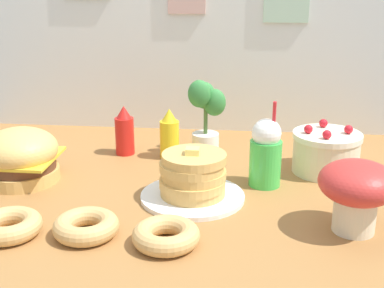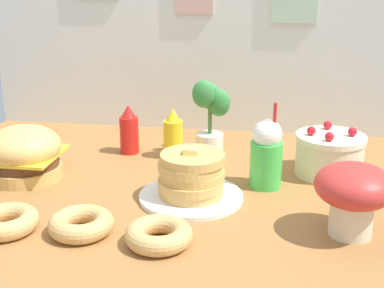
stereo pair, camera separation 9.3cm
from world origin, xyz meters
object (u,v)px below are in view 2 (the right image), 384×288
at_px(potted_plant, 210,114).
at_px(mustard_bottle, 173,135).
at_px(pancake_stack, 191,179).
at_px(donut_chocolate, 81,223).
at_px(layer_cake, 329,154).
at_px(donut_vanilla, 159,234).
at_px(mushroom_stool, 354,192).
at_px(donut_pink_glaze, 6,221).
at_px(ketchup_bottle, 129,131).
at_px(cream_soda_cup, 266,154).
at_px(burger, 24,153).

bearing_deg(potted_plant, mustard_bottle, -149.44).
bearing_deg(pancake_stack, donut_chocolate, -134.69).
bearing_deg(layer_cake, donut_vanilla, -130.43).
distance_m(pancake_stack, mushroom_stool, 0.58).
xyz_separation_m(donut_pink_glaze, donut_chocolate, (0.25, 0.02, 0.00)).
height_order(ketchup_bottle, donut_vanilla, ketchup_bottle).
bearing_deg(layer_cake, cream_soda_cup, -147.03).
distance_m(burger, ketchup_bottle, 0.49).
height_order(burger, mushroom_stool, mushroom_stool).
height_order(donut_vanilla, mushroom_stool, mushroom_stool).
bearing_deg(pancake_stack, mustard_bottle, 109.03).
height_order(ketchup_bottle, potted_plant, potted_plant).
relative_size(pancake_stack, mustard_bottle, 1.70).
xyz_separation_m(mustard_bottle, donut_pink_glaze, (-0.41, -0.77, -0.07)).
distance_m(pancake_stack, donut_vanilla, 0.35).
distance_m(mustard_bottle, potted_plant, 0.20).
bearing_deg(mustard_bottle, donut_chocolate, -102.30).
xyz_separation_m(layer_cake, potted_plant, (-0.52, 0.20, 0.10)).
xyz_separation_m(donut_pink_glaze, donut_vanilla, (0.51, -0.01, 0.00)).
xyz_separation_m(pancake_stack, donut_chocolate, (-0.31, -0.31, -0.04)).
distance_m(burger, donut_vanilla, 0.80).
bearing_deg(potted_plant, burger, -149.43).
height_order(cream_soda_cup, donut_vanilla, cream_soda_cup).
distance_m(pancake_stack, potted_plant, 0.53).
height_order(pancake_stack, ketchup_bottle, ketchup_bottle).
bearing_deg(pancake_stack, cream_soda_cup, 30.57).
height_order(mustard_bottle, cream_soda_cup, cream_soda_cup).
bearing_deg(layer_cake, donut_pink_glaze, -148.59).
height_order(ketchup_bottle, cream_soda_cup, cream_soda_cup).
bearing_deg(donut_vanilla, layer_cake, 49.57).
bearing_deg(mustard_bottle, cream_soda_cup, -33.14).
relative_size(potted_plant, mushroom_stool, 1.39).
bearing_deg(ketchup_bottle, donut_pink_glaze, -103.89).
distance_m(pancake_stack, donut_chocolate, 0.44).
distance_m(donut_pink_glaze, mushroom_stool, 1.12).
distance_m(layer_cake, mustard_bottle, 0.68).
height_order(layer_cake, cream_soda_cup, cream_soda_cup).
distance_m(pancake_stack, layer_cake, 0.62).
distance_m(burger, layer_cake, 1.25).
bearing_deg(donut_pink_glaze, mushroom_stool, 7.28).
distance_m(pancake_stack, mustard_bottle, 0.46).
height_order(cream_soda_cup, potted_plant, potted_plant).
bearing_deg(pancake_stack, layer_cake, 31.76).
xyz_separation_m(donut_pink_glaze, potted_plant, (0.56, 0.86, 0.15)).
distance_m(pancake_stack, donut_pink_glaze, 0.65).
xyz_separation_m(pancake_stack, donut_vanilla, (-0.05, -0.35, -0.04)).
relative_size(mustard_bottle, donut_pink_glaze, 1.08).
bearing_deg(mushroom_stool, pancake_stack, 160.27).
height_order(donut_chocolate, donut_vanilla, same).
xyz_separation_m(layer_cake, donut_vanilla, (-0.57, -0.67, -0.05)).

